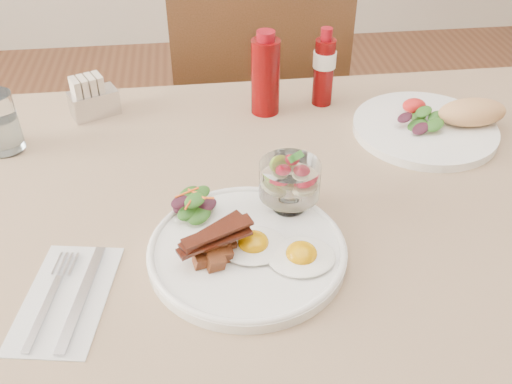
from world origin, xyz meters
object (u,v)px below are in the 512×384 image
object	(u,v)px
main_plate	(247,251)
sugar_caddy	(92,99)
second_plate	(436,123)
ketchup_bottle	(265,75)
water_glass	(1,126)
fruit_cup	(290,180)
chair_far	(256,120)
hot_sauce_bottle	(324,68)
table	(304,247)

from	to	relation	value
main_plate	sugar_caddy	bearing A→B (deg)	120.33
main_plate	second_plate	bearing A→B (deg)	36.96
ketchup_bottle	water_glass	xyz separation A→B (m)	(-0.48, -0.08, -0.03)
main_plate	water_glass	bearing A→B (deg)	140.62
fruit_cup	water_glass	distance (m)	0.53
chair_far	water_glass	xyz separation A→B (m)	(-0.50, -0.44, 0.27)
main_plate	fruit_cup	world-z (taller)	fruit_cup
chair_far	hot_sauce_bottle	distance (m)	0.46
table	fruit_cup	world-z (taller)	fruit_cup
table	main_plate	distance (m)	0.18
second_plate	sugar_caddy	bearing A→B (deg)	167.42
table	sugar_caddy	xyz separation A→B (m)	(-0.36, 0.33, 0.12)
hot_sauce_bottle	sugar_caddy	world-z (taller)	hot_sauce_bottle
table	hot_sauce_bottle	bearing A→B (deg)	74.10
hot_sauce_bottle	ketchup_bottle	bearing A→B (deg)	-170.47
table	ketchup_bottle	xyz separation A→B (m)	(-0.03, 0.31, 0.17)
second_plate	water_glass	xyz separation A→B (m)	(-0.79, 0.04, 0.03)
chair_far	hot_sauce_bottle	xyz separation A→B (m)	(0.09, -0.34, 0.30)
ketchup_bottle	water_glass	world-z (taller)	ketchup_bottle
fruit_cup	second_plate	bearing A→B (deg)	33.64
ketchup_bottle	chair_far	bearing A→B (deg)	85.87
second_plate	water_glass	distance (m)	0.79
sugar_caddy	water_glass	world-z (taller)	water_glass
chair_far	main_plate	bearing A→B (deg)	-97.92
table	fruit_cup	xyz separation A→B (m)	(-0.03, -0.02, 0.16)
second_plate	ketchup_bottle	bearing A→B (deg)	159.20
table	water_glass	size ratio (longest dim) A/B	12.22
fruit_cup	ketchup_bottle	xyz separation A→B (m)	(0.01, 0.33, 0.01)
second_plate	water_glass	world-z (taller)	water_glass
water_glass	ketchup_bottle	bearing A→B (deg)	9.61
fruit_cup	water_glass	world-z (taller)	same
table	ketchup_bottle	world-z (taller)	ketchup_bottle
fruit_cup	water_glass	bearing A→B (deg)	152.51
main_plate	hot_sauce_bottle	bearing A→B (deg)	65.01
fruit_cup	sugar_caddy	bearing A→B (deg)	132.81
table	second_plate	xyz separation A→B (m)	(0.28, 0.19, 0.11)
fruit_cup	chair_far	bearing A→B (deg)	87.14
table	fruit_cup	bearing A→B (deg)	-149.61
table	second_plate	size ratio (longest dim) A/B	4.59
sugar_caddy	chair_far	bearing A→B (deg)	18.32
ketchup_bottle	hot_sauce_bottle	world-z (taller)	ketchup_bottle
main_plate	second_plate	distance (m)	0.48
chair_far	fruit_cup	xyz separation A→B (m)	(-0.03, -0.68, 0.29)
table	main_plate	bearing A→B (deg)	-136.26
sugar_caddy	water_glass	size ratio (longest dim) A/B	0.94
main_plate	hot_sauce_bottle	world-z (taller)	hot_sauce_bottle
chair_far	hot_sauce_bottle	bearing A→B (deg)	-74.64
main_plate	sugar_caddy	size ratio (longest dim) A/B	2.74
hot_sauce_bottle	fruit_cup	bearing A→B (deg)	-110.15
second_plate	sugar_caddy	size ratio (longest dim) A/B	2.84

